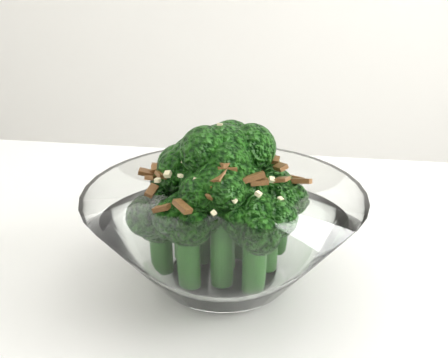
{
  "coord_description": "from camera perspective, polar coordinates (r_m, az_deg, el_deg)",
  "views": [
    {
      "loc": [
        -0.17,
        -0.38,
        1.02
      ],
      "look_at": [
        -0.2,
        0.01,
        0.85
      ],
      "focal_mm": 40.0,
      "sensor_mm": 36.0,
      "label": 1
    }
  ],
  "objects": [
    {
      "name": "broccoli_dish",
      "position": [
        0.45,
        -0.03,
        -4.93
      ],
      "size": [
        0.24,
        0.24,
        0.15
      ],
      "color": "white",
      "rests_on": "table"
    }
  ]
}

